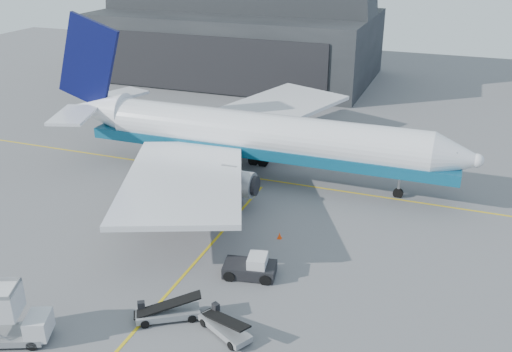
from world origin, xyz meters
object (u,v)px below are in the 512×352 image
at_px(pushback_tug, 251,268).
at_px(belt_loader_b, 225,326).
at_px(belt_loader_a, 167,312).
at_px(airliner, 248,135).

distance_m(pushback_tug, belt_loader_b, 7.36).
height_order(pushback_tug, belt_loader_b, pushback_tug).
distance_m(pushback_tug, belt_loader_a, 8.16).
relative_size(airliner, belt_loader_b, 10.94).
xyz_separation_m(pushback_tug, belt_loader_a, (-3.64, -7.30, -0.16)).
bearing_deg(belt_loader_a, airliner, 67.46).
bearing_deg(belt_loader_a, belt_loader_b, -31.29).
distance_m(airliner, belt_loader_a, 27.06).
bearing_deg(belt_loader_b, belt_loader_a, -150.90).
bearing_deg(belt_loader_b, airliner, 137.02).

